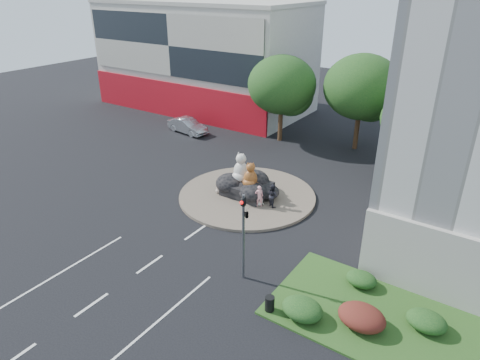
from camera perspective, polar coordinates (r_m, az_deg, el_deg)
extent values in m
plane|color=black|center=(25.06, -11.93, -10.95)|extent=(120.00, 120.00, 0.00)
cylinder|color=brown|center=(31.54, 0.95, -2.06)|extent=(10.00, 10.00, 0.20)
cube|color=beige|center=(53.87, -4.73, 16.04)|extent=(25.00, 12.00, 12.00)
cube|color=#AA0F1B|center=(50.21, -8.93, 10.48)|extent=(25.00, 0.30, 4.00)
cube|color=#B2AD9E|center=(49.02, -9.46, 17.25)|extent=(24.00, 0.15, 6.50)
cube|color=beige|center=(53.23, -4.99, 22.64)|extent=(25.20, 12.20, 0.40)
cube|color=#24521B|center=(22.21, 17.91, -17.08)|extent=(10.00, 6.00, 0.12)
cylinder|color=#382314|center=(42.33, 5.40, 7.70)|extent=(0.44, 0.44, 3.74)
ellipsoid|color=#123915|center=(41.38, 5.61, 12.53)|extent=(6.46, 6.46, 5.49)
sphere|color=#123915|center=(41.64, 6.88, 11.35)|extent=(4.25, 4.25, 4.25)
sphere|color=#123915|center=(41.59, 4.51, 11.79)|extent=(3.74, 3.74, 3.74)
cylinder|color=#382314|center=(41.40, 15.32, 6.66)|extent=(0.44, 0.44, 3.96)
ellipsoid|color=#123915|center=(40.39, 15.95, 11.86)|extent=(6.84, 6.84, 5.81)
sphere|color=#123915|center=(40.83, 17.11, 10.54)|extent=(4.50, 4.50, 4.50)
sphere|color=#123915|center=(40.48, 14.76, 11.10)|extent=(3.96, 3.96, 3.96)
cylinder|color=#382314|center=(36.43, 21.92, 2.59)|extent=(0.44, 0.44, 3.30)
ellipsoid|color=#123915|center=(35.42, 22.76, 7.40)|extent=(5.70, 5.70, 4.84)
sphere|color=#123915|center=(35.97, 23.97, 6.18)|extent=(3.75, 3.75, 3.75)
sphere|color=#123915|center=(35.41, 21.41, 6.73)|extent=(3.30, 3.30, 3.30)
ellipsoid|color=#123915|center=(21.11, 8.31, -16.65)|extent=(2.00, 1.60, 0.90)
ellipsoid|color=#4F2415|center=(21.19, 15.92, -17.17)|extent=(2.20, 1.76, 0.99)
ellipsoid|color=#123915|center=(22.08, 23.61, -16.86)|extent=(1.80, 1.44, 0.81)
ellipsoid|color=#123915|center=(23.58, 15.88, -12.61)|extent=(1.60, 1.28, 0.72)
cylinder|color=#595B60|center=(22.17, 0.45, -7.75)|extent=(0.14, 0.14, 5.00)
imported|color=black|center=(21.29, 0.47, -3.92)|extent=(0.21, 0.26, 1.30)
imported|color=black|center=(21.29, 0.91, -4.53)|extent=(0.26, 1.24, 0.50)
sphere|color=red|center=(20.94, 0.20, -3.04)|extent=(0.18, 0.18, 0.18)
cylinder|color=#595B60|center=(24.05, 25.04, -3.41)|extent=(0.18, 0.18, 8.00)
cylinder|color=#595B60|center=(22.70, 24.43, 6.13)|extent=(2.00, 0.12, 0.12)
cube|color=silver|center=(22.90, 21.96, 6.46)|extent=(0.50, 0.22, 0.12)
imported|color=pink|center=(29.52, 2.56, -2.16)|extent=(0.69, 0.65, 1.58)
imported|color=#212129|center=(29.61, 4.38, -2.04)|extent=(1.01, 0.93, 1.66)
imported|color=#A9ACB1|center=(44.93, -6.99, 7.19)|extent=(4.81, 2.21, 1.53)
cylinder|color=black|center=(21.32, 3.98, -16.11)|extent=(0.58, 0.58, 0.78)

